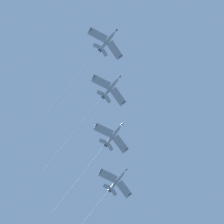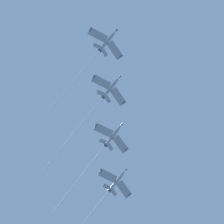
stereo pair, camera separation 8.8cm
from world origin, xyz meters
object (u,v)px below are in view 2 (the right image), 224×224
Objects in this scene: jet_lead at (93,58)px; jet_second at (96,106)px; jet_third at (100,153)px; jet_fourth at (108,193)px.

jet_second is at bearing 72.91° from jet_lead.
jet_second reaches higher than jet_third.
jet_third is at bearing 72.36° from jet_second.
jet_second is at bearing -107.64° from jet_third.
jet_third reaches higher than jet_fourth.
jet_second is at bearing -110.78° from jet_fourth.
jet_second reaches higher than jet_fourth.
jet_fourth is (20.75, 58.54, -14.46)m from jet_lead.
jet_lead is 0.91× the size of jet_second.
jet_lead reaches higher than jet_third.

